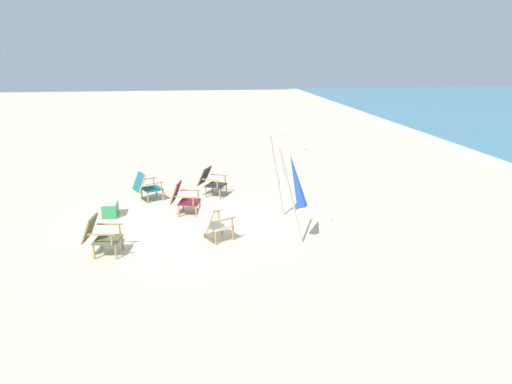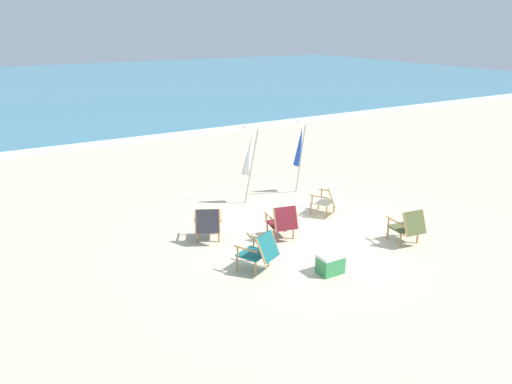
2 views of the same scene
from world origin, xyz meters
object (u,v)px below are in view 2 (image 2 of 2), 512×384
object	(u,v)px
umbrella_furled_white	(249,154)
beach_chair_mid_center	(208,223)
beach_chair_back_right	(283,221)
beach_chair_back_left	(408,226)
umbrella_furled_blue	(300,147)
cooler_box	(330,263)
beach_chair_far_center	(260,251)
beach_chair_front_right	(329,199)

from	to	relation	value
umbrella_furled_white	beach_chair_mid_center	bearing A→B (deg)	-140.95
beach_chair_back_right	umbrella_furled_white	xyz separation A→B (m)	(0.50, 2.34, 0.94)
beach_chair_back_left	umbrella_furled_blue	size ratio (longest dim) A/B	0.39
beach_chair_back_left	umbrella_furled_white	distance (m)	4.40
umbrella_furled_white	umbrella_furled_blue	world-z (taller)	umbrella_furled_white
beach_chair_mid_center	cooler_box	bearing A→B (deg)	-61.26
beach_chair_far_center	umbrella_furled_blue	xyz separation A→B (m)	(3.34, 3.39, 0.93)
beach_chair_back_right	beach_chair_front_right	world-z (taller)	beach_chair_back_right
beach_chair_back_right	cooler_box	size ratio (longest dim) A/B	1.66
beach_chair_mid_center	beach_chair_back_right	bearing A→B (deg)	-26.53
beach_chair_far_center	beach_chair_back_left	distance (m)	3.47
beach_chair_front_right	umbrella_furled_white	xyz separation A→B (m)	(-1.31, 1.69, 0.94)
umbrella_furled_blue	beach_chair_mid_center	bearing A→B (deg)	-155.55
umbrella_furled_white	beach_chair_far_center	bearing A→B (deg)	-116.98
beach_chair_mid_center	umbrella_furled_blue	bearing A→B (deg)	24.45
beach_chair_back_right	beach_chair_mid_center	size ratio (longest dim) A/B	0.90
cooler_box	umbrella_furled_white	bearing A→B (deg)	81.95
beach_chair_front_right	cooler_box	world-z (taller)	beach_chair_front_right
umbrella_furled_white	cooler_box	distance (m)	4.34
beach_chair_far_center	beach_chair_back_right	size ratio (longest dim) A/B	1.10
beach_chair_back_left	cooler_box	xyz separation A→B (m)	(-2.29, -0.19, -0.23)
beach_chair_far_center	cooler_box	distance (m)	1.39
beach_chair_back_right	beach_chair_back_left	world-z (taller)	beach_chair_back_right
beach_chair_back_right	umbrella_furled_white	distance (m)	2.57
beach_chair_mid_center	beach_chair_front_right	xyz separation A→B (m)	(3.29, -0.09, 0.00)
beach_chair_far_center	beach_chair_front_right	size ratio (longest dim) A/B	1.00
beach_chair_far_center	beach_chair_mid_center	size ratio (longest dim) A/B	0.99
umbrella_furled_blue	cooler_box	distance (m)	4.86
umbrella_furled_blue	cooler_box	size ratio (longest dim) A/B	4.23
umbrella_furled_blue	beach_chair_front_right	bearing A→B (deg)	-100.27
beach_chair_far_center	beach_chair_back_left	bearing A→B (deg)	-9.76
beach_chair_front_right	umbrella_furled_blue	bearing A→B (deg)	79.73
beach_chair_mid_center	umbrella_furled_white	bearing A→B (deg)	39.05
beach_chair_far_center	cooler_box	bearing A→B (deg)	-34.75
beach_chair_far_center	umbrella_furled_blue	size ratio (longest dim) A/B	0.43
beach_chair_back_left	beach_chair_front_right	distance (m)	2.29
umbrella_furled_blue	beach_chair_far_center	bearing A→B (deg)	-134.53
beach_chair_back_left	umbrella_furled_white	bearing A→B (deg)	113.38
umbrella_furled_white	cooler_box	bearing A→B (deg)	-98.05
beach_chair_far_center	beach_chair_front_right	distance (m)	3.45
beach_chair_back_left	umbrella_furled_white	size ratio (longest dim) A/B	0.39
beach_chair_back_left	umbrella_furled_blue	bearing A→B (deg)	91.13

